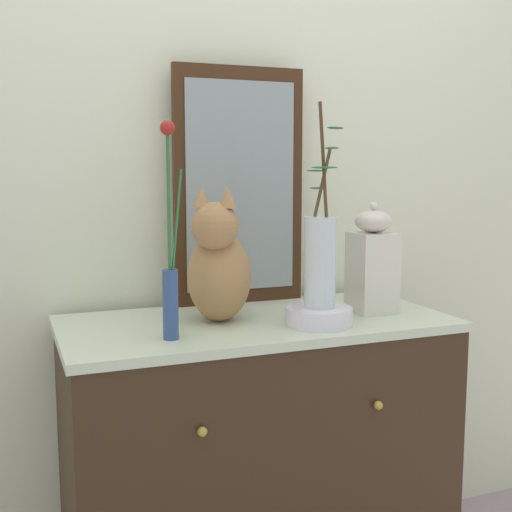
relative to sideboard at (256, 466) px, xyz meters
name	(u,v)px	position (x,y,z in m)	size (l,w,h in m)	color
wall_back	(218,169)	(0.00, 0.34, 0.86)	(4.40, 0.08, 2.60)	silver
sideboard	(256,466)	(0.00, 0.00, 0.00)	(1.09, 0.54, 0.88)	#362315
mirror_leaning	(240,187)	(0.04, 0.24, 0.81)	(0.42, 0.03, 0.73)	#3D2313
cat_sitting	(219,266)	(-0.11, 0.01, 0.59)	(0.28, 0.38, 0.38)	#A9784C
vase_slim_green	(170,273)	(-0.28, -0.13, 0.61)	(0.06, 0.04, 0.54)	#334B83
bowl_porcelain	(319,316)	(0.13, -0.13, 0.46)	(0.18, 0.18, 0.05)	white
vase_glass_clear	(320,256)	(0.13, -0.13, 0.63)	(0.10, 0.20, 0.54)	silver
jar_lidded_porcelain	(373,263)	(0.36, -0.03, 0.59)	(0.12, 0.12, 0.33)	silver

